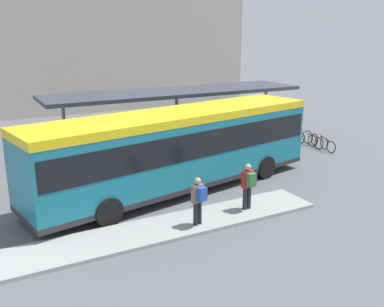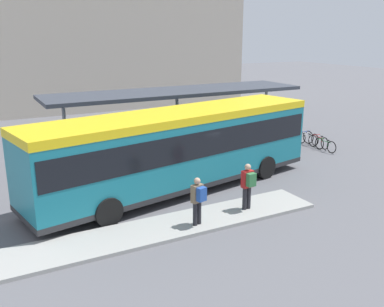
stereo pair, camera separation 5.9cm
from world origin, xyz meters
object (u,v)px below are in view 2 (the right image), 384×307
at_px(pedestrian_waiting, 248,184).
at_px(potted_planter_near_shelter, 239,148).
at_px(bicycle_red, 320,141).
at_px(bicycle_green, 325,145).
at_px(city_bus, 178,145).
at_px(pedestrian_companion, 198,198).
at_px(bicycle_white, 307,139).
at_px(bicycle_blue, 301,135).

height_order(pedestrian_waiting, potted_planter_near_shelter, pedestrian_waiting).
distance_m(bicycle_red, potted_planter_near_shelter, 5.41).
bearing_deg(bicycle_green, city_bus, 98.68).
distance_m(bicycle_green, potted_planter_near_shelter, 5.16).
bearing_deg(bicycle_green, bicycle_red, -23.09).
bearing_deg(bicycle_red, pedestrian_companion, 127.40).
bearing_deg(bicycle_red, pedestrian_waiting, 131.53).
relative_size(city_bus, pedestrian_companion, 7.87).
bearing_deg(bicycle_green, pedestrian_waiting, 118.76).
relative_size(city_bus, pedestrian_waiting, 7.59).
relative_size(bicycle_green, bicycle_red, 0.97).
distance_m(pedestrian_waiting, bicycle_green, 9.72).
bearing_deg(pedestrian_companion, city_bus, -31.33).
xyz_separation_m(pedestrian_waiting, bicycle_red, (8.75, 5.48, -0.73)).
bearing_deg(city_bus, pedestrian_companion, -117.25).
xyz_separation_m(bicycle_green, bicycle_red, (0.30, 0.73, 0.01)).
bearing_deg(potted_planter_near_shelter, pedestrian_companion, -133.59).
xyz_separation_m(pedestrian_waiting, pedestrian_companion, (-2.15, -0.30, -0.03)).
bearing_deg(bicycle_white, pedestrian_companion, 118.72).
relative_size(bicycle_white, potted_planter_near_shelter, 1.35).
height_order(city_bus, potted_planter_near_shelter, city_bus).
height_order(pedestrian_companion, bicycle_green, pedestrian_companion).
relative_size(pedestrian_companion, bicycle_blue, 0.92).
relative_size(pedestrian_companion, bicycle_red, 1.02).
height_order(pedestrian_waiting, bicycle_blue, pedestrian_waiting).
distance_m(pedestrian_waiting, pedestrian_companion, 2.17).
distance_m(pedestrian_companion, bicycle_blue, 13.07).
distance_m(bicycle_red, bicycle_blue, 1.46).
xyz_separation_m(pedestrian_waiting, bicycle_white, (8.49, 6.21, -0.73)).
distance_m(bicycle_green, bicycle_red, 0.79).
xyz_separation_m(pedestrian_companion, bicycle_red, (10.90, 5.78, -0.69)).
bearing_deg(bicycle_white, pedestrian_waiting, 123.45).
bearing_deg(pedestrian_waiting, bicycle_red, -61.68).
bearing_deg(city_bus, potted_planter_near_shelter, 16.34).
relative_size(bicycle_red, bicycle_white, 0.99).
bearing_deg(pedestrian_companion, bicycle_red, -76.92).
bearing_deg(pedestrian_waiting, bicycle_green, -64.40).
xyz_separation_m(pedestrian_waiting, potted_planter_near_shelter, (3.34, 5.47, -0.46)).
xyz_separation_m(bicycle_blue, potted_planter_near_shelter, (-5.37, -1.47, 0.24)).
height_order(pedestrian_waiting, bicycle_red, pedestrian_waiting).
distance_m(pedestrian_companion, bicycle_red, 12.36).
distance_m(pedestrian_companion, bicycle_white, 12.49).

